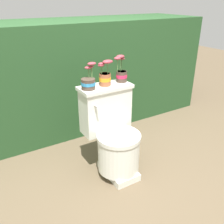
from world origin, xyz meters
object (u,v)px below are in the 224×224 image
(toilet, at_px, (113,135))
(potted_plant_midleft, at_px, (105,76))
(potted_plant_left, at_px, (88,82))
(potted_plant_middle, at_px, (121,73))

(toilet, relative_size, potted_plant_midleft, 3.56)
(potted_plant_left, relative_size, potted_plant_middle, 0.91)
(toilet, height_order, potted_plant_left, potted_plant_left)
(toilet, bearing_deg, potted_plant_midleft, 89.64)
(toilet, height_order, potted_plant_middle, potted_plant_middle)
(toilet, distance_m, potted_plant_middle, 0.56)
(toilet, distance_m, potted_plant_left, 0.53)
(potted_plant_middle, bearing_deg, potted_plant_midleft, -174.83)
(potted_plant_midleft, xyz_separation_m, potted_plant_middle, (0.18, 0.02, 0.00))
(toilet, bearing_deg, potted_plant_middle, 40.73)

